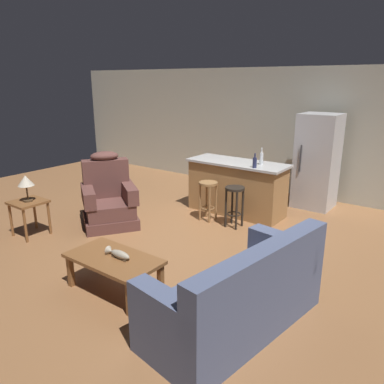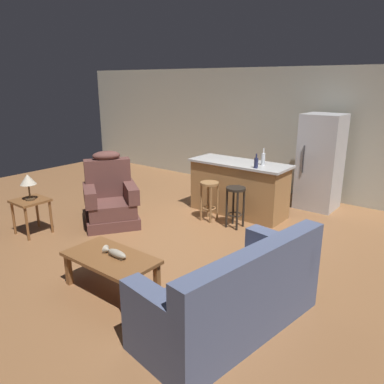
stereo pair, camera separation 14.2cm
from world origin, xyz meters
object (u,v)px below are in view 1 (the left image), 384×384
object	(u,v)px
coffee_table	(114,262)
table_lamp	(26,182)
couch	(240,297)
refrigerator	(317,161)
bar_stool_left	(208,194)
end_table	(29,207)
bar_stool_right	(235,199)
bottle_tall_green	(261,158)
bottle_short_amber	(255,162)
kitchen_island	(237,187)
recliner_near_lamp	(109,200)
fish_figurine	(118,254)

from	to	relation	value
coffee_table	table_lamp	size ratio (longest dim) A/B	2.68
couch	refrigerator	bearing A→B (deg)	-71.59
bar_stool_left	refrigerator	distance (m)	2.23
coffee_table	bar_stool_left	distance (m)	2.56
coffee_table	refrigerator	bearing A→B (deg)	79.75
end_table	bar_stool_right	world-z (taller)	bar_stool_right
bottle_tall_green	refrigerator	bearing A→B (deg)	63.75
bar_stool_left	bottle_tall_green	world-z (taller)	bottle_tall_green
coffee_table	bottle_tall_green	bearing A→B (deg)	86.19
bar_stool_right	bottle_short_amber	xyz separation A→B (m)	(0.14, 0.38, 0.57)
coffee_table	bottle_short_amber	bearing A→B (deg)	85.39
bar_stool_left	bottle_short_amber	xyz separation A→B (m)	(0.66, 0.38, 0.57)
table_lamp	bottle_tall_green	xyz separation A→B (m)	(2.46, 2.87, 0.19)
table_lamp	kitchen_island	xyz separation A→B (m)	(2.02, 2.83, -0.39)
refrigerator	bottle_tall_green	distance (m)	1.31
recliner_near_lamp	refrigerator	distance (m)	3.87
table_lamp	refrigerator	xyz separation A→B (m)	(3.04, 4.03, 0.01)
fish_figurine	table_lamp	bearing A→B (deg)	172.77
refrigerator	bottle_short_amber	bearing A→B (deg)	-110.90
bottle_short_amber	bottle_tall_green	bearing A→B (deg)	94.36
coffee_table	fish_figurine	bearing A→B (deg)	29.28
bar_stool_right	bottle_short_amber	world-z (taller)	bottle_short_amber
recliner_near_lamp	bottle_tall_green	xyz separation A→B (m)	(1.88, 1.79, 0.64)
coffee_table	recliner_near_lamp	xyz separation A→B (m)	(-1.66, 1.40, 0.06)
coffee_table	couch	world-z (taller)	couch
recliner_near_lamp	table_lamp	bearing A→B (deg)	-84.33
end_table	bar_stool_right	xyz separation A→B (m)	(2.37, 2.20, 0.01)
coffee_table	refrigerator	xyz separation A→B (m)	(0.79, 4.35, 0.52)
fish_figurine	kitchen_island	size ratio (longest dim) A/B	0.19
table_lamp	kitchen_island	size ratio (longest dim) A/B	0.23
coffee_table	end_table	world-z (taller)	end_table
bar_stool_right	refrigerator	distance (m)	2.00
end_table	bottle_tall_green	size ratio (longest dim) A/B	1.93
recliner_near_lamp	bar_stool_right	bearing A→B (deg)	66.79
couch	kitchen_island	world-z (taller)	kitchen_island
coffee_table	bottle_tall_green	size ratio (longest dim) A/B	3.79
recliner_near_lamp	coffee_table	bearing A→B (deg)	-5.83
coffee_table	end_table	bearing A→B (deg)	171.82
fish_figurine	bottle_tall_green	size ratio (longest dim) A/B	1.17
coffee_table	bottle_tall_green	world-z (taller)	bottle_tall_green
coffee_table	bottle_tall_green	xyz separation A→B (m)	(0.21, 3.19, 0.70)
bar_stool_right	refrigerator	bearing A→B (deg)	69.31
table_lamp	recliner_near_lamp	bearing A→B (deg)	61.52
fish_figurine	bottle_short_amber	world-z (taller)	bottle_short_amber
bar_stool_left	bottle_tall_green	xyz separation A→B (m)	(0.64, 0.66, 0.59)
bar_stool_left	refrigerator	bearing A→B (deg)	56.47
bar_stool_left	bar_stool_right	size ratio (longest dim) A/B	1.00
coffee_table	couch	bearing A→B (deg)	9.73
recliner_near_lamp	fish_figurine	bearing A→B (deg)	-4.41
table_lamp	couch	bearing A→B (deg)	-1.00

